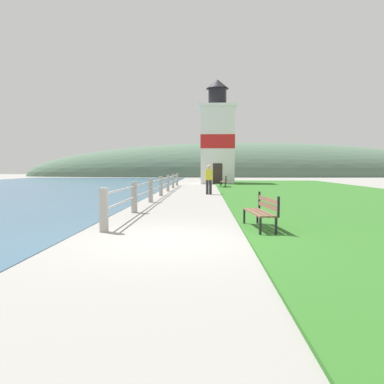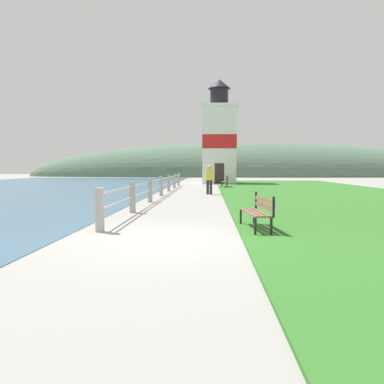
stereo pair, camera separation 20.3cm
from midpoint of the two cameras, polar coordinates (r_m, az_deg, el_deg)
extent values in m
plane|color=gray|center=(8.35, -3.95, -7.31)|extent=(160.00, 160.00, 0.00)
cube|color=#2D6623|center=(23.80, 19.33, -0.24)|extent=(12.00, 43.81, 0.06)
cube|color=#A8A399|center=(9.57, -13.30, -2.66)|extent=(0.18, 0.18, 1.10)
cube|color=#A8A399|center=(13.42, -8.64, -0.78)|extent=(0.18, 0.18, 1.10)
cube|color=#A8A399|center=(17.32, -6.07, 0.26)|extent=(0.18, 0.18, 1.10)
cube|color=#A8A399|center=(21.25, -4.44, 0.91)|extent=(0.18, 0.18, 1.10)
cube|color=#A8A399|center=(25.19, -3.33, 1.36)|extent=(0.18, 0.18, 1.10)
cube|color=#A8A399|center=(29.14, -2.51, 1.69)|extent=(0.18, 0.18, 1.10)
cube|color=#A8A399|center=(33.09, -1.89, 1.94)|extent=(0.18, 0.18, 1.10)
cylinder|color=#B2B2B7|center=(21.23, -4.45, 1.95)|extent=(0.06, 23.82, 0.06)
cylinder|color=#B2B2B7|center=(21.25, -4.44, 0.91)|extent=(0.06, 23.82, 0.06)
cube|color=brown|center=(9.55, 9.27, -3.10)|extent=(0.31, 1.78, 0.04)
cube|color=brown|center=(9.58, 10.13, -3.09)|extent=(0.31, 1.78, 0.04)
cube|color=brown|center=(9.62, 10.98, -3.07)|extent=(0.31, 1.78, 0.04)
cube|color=brown|center=(9.61, 11.51, -1.18)|extent=(0.25, 1.77, 0.11)
cube|color=brown|center=(9.62, 11.49, -2.12)|extent=(0.25, 1.77, 0.11)
cube|color=black|center=(8.74, 10.28, -5.37)|extent=(0.06, 0.06, 0.45)
cube|color=black|center=(10.41, 7.99, -3.88)|extent=(0.06, 0.06, 0.45)
cube|color=black|center=(8.84, 12.62, -5.30)|extent=(0.06, 0.06, 0.45)
cube|color=black|center=(10.49, 9.97, -3.84)|extent=(0.06, 0.06, 0.45)
cube|color=black|center=(8.79, 12.97, -2.26)|extent=(0.06, 0.06, 0.49)
cube|color=black|center=(10.45, 10.26, -1.28)|extent=(0.06, 0.06, 0.49)
cube|color=brown|center=(29.96, 4.88, 1.58)|extent=(0.29, 1.96, 0.04)
cube|color=brown|center=(29.95, 5.16, 1.58)|extent=(0.29, 1.96, 0.04)
cube|color=brown|center=(29.94, 5.44, 1.58)|extent=(0.29, 1.96, 0.04)
cube|color=brown|center=(29.93, 5.61, 2.19)|extent=(0.23, 1.95, 0.11)
cube|color=brown|center=(29.94, 5.61, 1.88)|extent=(0.23, 1.95, 0.11)
cube|color=black|center=(29.02, 4.71, 1.03)|extent=(0.05, 0.05, 0.45)
cube|color=black|center=(30.92, 4.90, 1.20)|extent=(0.05, 0.05, 0.45)
cube|color=black|center=(29.00, 5.44, 1.02)|extent=(0.05, 0.05, 0.45)
cube|color=black|center=(30.90, 5.58, 1.19)|extent=(0.05, 0.05, 0.45)
cube|color=black|center=(28.98, 5.54, 1.95)|extent=(0.05, 0.05, 0.49)
cube|color=black|center=(30.88, 5.68, 2.06)|extent=(0.05, 0.05, 0.49)
cube|color=white|center=(37.79, 4.29, 6.99)|extent=(3.27, 3.27, 7.47)
cube|color=red|center=(37.81, 4.30, 7.55)|extent=(3.31, 3.31, 1.34)
cube|color=white|center=(38.20, 4.32, 12.77)|extent=(3.76, 3.76, 0.25)
cylinder|color=black|center=(38.36, 4.33, 14.19)|extent=(1.80, 1.80, 1.68)
cone|color=black|center=(38.62, 4.34, 16.09)|extent=(2.25, 2.25, 0.92)
cube|color=#332823|center=(36.08, 4.35, 2.80)|extent=(0.90, 0.06, 2.00)
cylinder|color=#28282D|center=(22.25, 2.66, 0.73)|extent=(0.16, 0.16, 0.85)
cylinder|color=#28282D|center=(22.26, 3.16, 0.73)|extent=(0.16, 0.16, 0.85)
cube|color=yellow|center=(22.23, 2.92, 2.65)|extent=(0.44, 0.27, 0.64)
sphere|color=tan|center=(22.22, 2.92, 3.83)|extent=(0.23, 0.23, 0.23)
ellipsoid|color=#4C6651|center=(67.74, 8.65, 2.37)|extent=(80.00, 16.00, 12.00)
camera|label=1|loc=(0.10, -89.71, 0.02)|focal=35.00mm
camera|label=2|loc=(0.10, 90.29, -0.02)|focal=35.00mm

